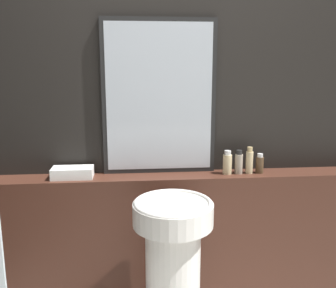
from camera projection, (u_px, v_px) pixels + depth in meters
The scene contains 9 objects.
wall_back at pixel (180, 113), 2.25m from camera, with size 8.00×0.06×2.50m.
vanity_counter at pixel (182, 245), 2.30m from camera, with size 2.43×0.19×0.90m.
pedestal_sink at pixel (173, 271), 1.92m from camera, with size 0.40×0.40×0.88m.
mirror at pixel (159, 98), 2.17m from camera, with size 0.66×0.03×0.90m.
towel_stack at pixel (73, 173), 2.14m from camera, with size 0.23×0.12×0.06m.
shampoo_bottle at pixel (227, 163), 2.22m from camera, with size 0.05×0.05×0.14m.
conditioner_bottle at pixel (239, 163), 2.22m from camera, with size 0.05×0.05×0.14m.
lotion_bottle at pixel (249, 161), 2.23m from camera, with size 0.04×0.04×0.16m.
body_wash_bottle at pixel (260, 164), 2.24m from camera, with size 0.05×0.05×0.12m.
Camera 1 is at (-0.28, -0.80, 1.53)m, focal length 40.00 mm.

